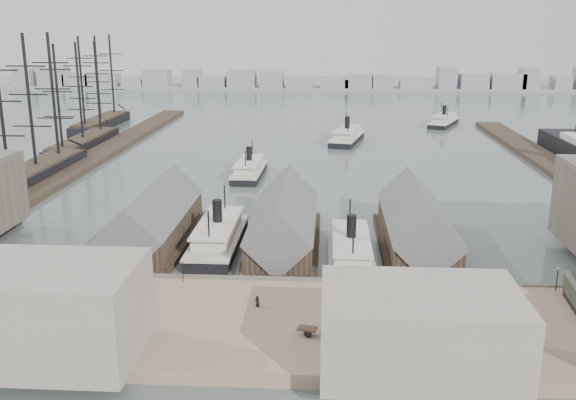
{
  "coord_description": "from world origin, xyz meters",
  "views": [
    {
      "loc": [
        8.39,
        -103.91,
        42.91
      ],
      "look_at": [
        0.0,
        30.0,
        6.0
      ],
      "focal_mm": 40.0,
      "sensor_mm": 36.0,
      "label": 1
    }
  ],
  "objects": [
    {
      "name": "lamp_post_far_w",
      "position": [
        -45.0,
        -7.0,
        4.71
      ],
      "size": [
        0.44,
        0.44,
        3.92
      ],
      "color": "black",
      "rests_on": "quay"
    },
    {
      "name": "sailing_ship_far",
      "position": [
        -88.49,
        163.3,
        2.77
      ],
      "size": [
        9.34,
        51.9,
        38.4
      ],
      "color": "black",
      "rests_on": "ground"
    },
    {
      "name": "ferry_shed_west",
      "position": [
        -26.0,
        16.88,
        4.64
      ],
      "size": [
        14.0,
        42.0,
        12.6
      ],
      "color": "#2D231C",
      "rests_on": "ground"
    },
    {
      "name": "pedestrian_5",
      "position": [
        10.91,
        -22.92,
        2.89
      ],
      "size": [
        0.6,
        0.74,
        1.79
      ],
      "primitive_type": "imported",
      "rotation": [
        0.0,
        0.0,
        1.36
      ],
      "color": "black",
      "rests_on": "quay"
    },
    {
      "name": "sailing_ship_near",
      "position": [
        -74.15,
        61.18,
        2.98
      ],
      "size": [
        9.89,
        68.1,
        40.64
      ],
      "color": "black",
      "rests_on": "ground"
    },
    {
      "name": "far_shore",
      "position": [
        -2.07,
        334.14,
        3.91
      ],
      "size": [
        500.0,
        40.0,
        15.72
      ],
      "color": "gray",
      "rests_on": "ground"
    },
    {
      "name": "horse_cart_center",
      "position": [
        -20.52,
        -19.59,
        2.86
      ],
      "size": [
        4.98,
        1.64,
        1.73
      ],
      "rotation": [
        0.0,
        0.0,
        1.52
      ],
      "color": "black",
      "rests_on": "quay"
    },
    {
      "name": "lamp_post_near_e",
      "position": [
        15.0,
        -7.0,
        4.71
      ],
      "size": [
        0.44,
        0.44,
        3.92
      ],
      "color": "black",
      "rests_on": "quay"
    },
    {
      "name": "west_wharf",
      "position": [
        -68.0,
        100.0,
        0.8
      ],
      "size": [
        10.0,
        220.0,
        1.6
      ],
      "primitive_type": "cube",
      "color": "#2D231C",
      "rests_on": "ground"
    },
    {
      "name": "ferry_open_mid",
      "position": [
        15.57,
        134.67,
        2.41
      ],
      "size": [
        14.7,
        29.97,
        10.28
      ],
      "rotation": [
        0.0,
        0.0,
        -0.22
      ],
      "color": "black",
      "rests_on": "ground"
    },
    {
      "name": "quay",
      "position": [
        0.0,
        -20.0,
        1.0
      ],
      "size": [
        180.0,
        30.0,
        2.0
      ],
      "primitive_type": "cube",
      "color": "#8A725D",
      "rests_on": "ground"
    },
    {
      "name": "pedestrian_3",
      "position": [
        -19.87,
        -20.62,
        2.9
      ],
      "size": [
        1.09,
        1.03,
        1.81
      ],
      "primitive_type": "imported",
      "rotation": [
        0.0,
        0.0,
        5.57
      ],
      "color": "black",
      "rests_on": "quay"
    },
    {
      "name": "pedestrian_0",
      "position": [
        -43.74,
        -9.83,
        2.79
      ],
      "size": [
        0.7,
        0.64,
        1.57
      ],
      "primitive_type": "imported",
      "rotation": [
        0.0,
        0.0,
        2.66
      ],
      "color": "black",
      "rests_on": "quay"
    },
    {
      "name": "street_bldg_west",
      "position": [
        -30.0,
        -32.0,
        8.0
      ],
      "size": [
        30.0,
        16.0,
        12.0
      ],
      "primitive_type": "cube",
      "color": "gray",
      "rests_on": "quay"
    },
    {
      "name": "ferry_open_far",
      "position": [
        58.82,
        178.6,
        2.2
      ],
      "size": [
        17.65,
        27.27,
        9.39
      ],
      "rotation": [
        0.0,
        0.0,
        -0.41
      ],
      "color": "black",
      "rests_on": "ground"
    },
    {
      "name": "sailing_ship_mid",
      "position": [
        -78.3,
        116.07,
        2.65
      ],
      "size": [
        8.99,
        51.96,
        36.97
      ],
      "color": "black",
      "rests_on": "ground"
    },
    {
      "name": "street_bldg_center",
      "position": [
        20.0,
        -32.0,
        7.0
      ],
      "size": [
        24.0,
        16.0,
        10.0
      ],
      "primitive_type": "cube",
      "color": "gray",
      "rests_on": "quay"
    },
    {
      "name": "ferry_shed_center",
      "position": [
        0.0,
        16.88,
        4.64
      ],
      "size": [
        14.0,
        42.0,
        12.6
      ],
      "color": "#2D231C",
      "rests_on": "ground"
    },
    {
      "name": "lamp_post_near_w",
      "position": [
        -15.0,
        -7.0,
        4.71
      ],
      "size": [
        0.44,
        0.44,
        3.92
      ],
      "color": "black",
      "rests_on": "quay"
    },
    {
      "name": "ferry_open_near",
      "position": [
        -14.27,
        77.35,
        2.16
      ],
      "size": [
        8.44,
        26.05,
        9.24
      ],
      "rotation": [
        0.0,
        0.0,
        -0.03
      ],
      "color": "black",
      "rests_on": "ground"
    },
    {
      "name": "ferry_docked_east",
      "position": [
        13.0,
        8.5,
        2.31
      ],
      "size": [
        8.27,
        27.57,
        9.85
      ],
      "color": "black",
      "rests_on": "ground"
    },
    {
      "name": "ferry_shed_east",
      "position": [
        26.0,
        16.88,
        4.64
      ],
      "size": [
        14.0,
        42.0,
        12.6
      ],
      "color": "#2D231C",
      "rests_on": "ground"
    },
    {
      "name": "pedestrian_6",
      "position": [
        17.44,
        -9.29,
        2.79
      ],
      "size": [
        0.79,
        0.91,
        1.57
      ],
      "primitive_type": "imported",
      "rotation": [
        0.0,
        0.0,
        5.01
      ],
      "color": "black",
      "rests_on": "quay"
    },
    {
      "name": "seawall",
      "position": [
        0.0,
        -5.2,
        1.15
      ],
      "size": [
        180.0,
        1.2,
        2.3
      ],
      "primitive_type": "cube",
      "color": "#59544C",
      "rests_on": "ground"
    },
    {
      "name": "horse_cart_right",
      "position": [
        7.8,
        -24.37,
        2.77
      ],
      "size": [
        4.73,
        2.34,
        1.47
      ],
      "rotation": [
        0.0,
        0.0,
        1.37
      ],
      "color": "black",
      "rests_on": "quay"
    },
    {
      "name": "pedestrian_7",
      "position": [
        35.64,
        -27.77,
        2.86
      ],
      "size": [
        1.28,
        1.16,
        1.72
      ],
      "primitive_type": "imported",
      "rotation": [
        0.0,
        0.0,
        5.68
      ],
      "color": "black",
      "rests_on": "quay"
    },
    {
      "name": "east_wharf",
      "position": [
        78.0,
        90.0,
        0.8
      ],
      "size": [
        10.0,
        180.0,
        1.6
      ],
      "primitive_type": "cube",
      "color": "#2D231C",
      "rests_on": "ground"
    },
    {
      "name": "ground",
      "position": [
        0.0,
        0.0,
        0.0
      ],
      "size": [
        900.0,
        900.0,
        0.0
      ],
      "primitive_type": "plane",
      "color": "#4C5856",
      "rests_on": "ground"
    },
    {
      "name": "ferry_docked_west",
      "position": [
        -13.0,
        15.51,
        2.43
      ],
      "size": [
        8.7,
        28.99,
        10.35
      ],
      "color": "black",
      "rests_on": "ground"
    },
    {
      "name": "pedestrian_2",
      "position": [
        -27.53,
        -11.7,
        2.89
      ],
      "size": [
        0.76,
        1.21,
        1.79
      ],
      "primitive_type": "imported",
      "rotation": [
        0.0,
        0.0,
        4.63
      ],
      "color": "black",
      "rests_on": "quay"
    },
    {
      "name": "pedestrian_4",
      "position": [
        -1.72,
        -15.95,
        2.86
      ],
      "size": [
        0.97,
        0.79,
        1.73
      ],
      "primitive_type": "imported",
      "rotation": [
        0.0,
        0.0,
        5.97
      ],
      "color": "black",
      "rests_on": "quay"
    },
    {
      "name": "lamp_post_far_e",
      "position": [
        45.0,
        -7.0,
        4.71
      ],
      "size": [
        0.44,
        0.44,
        3.92
      ],
      "color": "black",
      "rests_on": "quay"
    }
  ]
}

